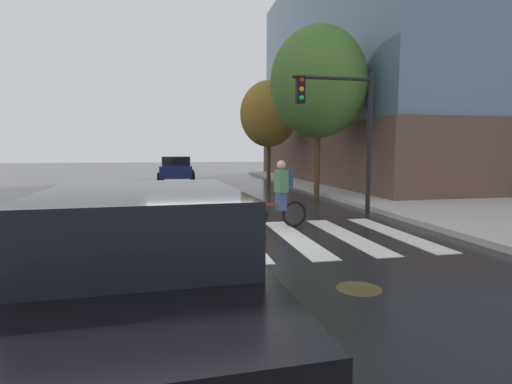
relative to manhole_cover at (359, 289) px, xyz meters
The scene contains 11 objects.
ground_plane 3.88m from the manhole_cover, 119.54° to the left, with size 120.00×120.00×0.00m, color black.
crosswalk_stripes 3.79m from the manhole_cover, 117.14° to the left, with size 9.02×3.94×0.01m.
manhole_cover is the anchor object (origin of this frame).
sedan_near 3.19m from the manhole_cover, 154.71° to the right, with size 2.34×4.69×1.59m.
sedan_mid 20.37m from the manhole_cover, 96.84° to the left, with size 2.23×4.60×1.57m.
cyclist 4.60m from the manhole_cover, 89.48° to the left, with size 1.70×0.39×1.69m.
traffic_light_near 7.11m from the manhole_cover, 68.74° to the left, with size 2.47×0.28×4.20m.
fire_hydrant 13.17m from the manhole_cover, 65.76° to the left, with size 0.33×0.22×0.78m.
street_tree_near 12.13m from the manhole_cover, 73.15° to the left, with size 3.89×3.89×6.92m.
street_tree_mid 19.32m from the manhole_cover, 80.75° to the left, with size 3.42×3.42×6.08m.
corner_building 24.43m from the manhole_cover, 52.49° to the left, with size 18.42×21.52×13.36m.
Camera 1 is at (-0.58, -8.44, 1.93)m, focal length 28.19 mm.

